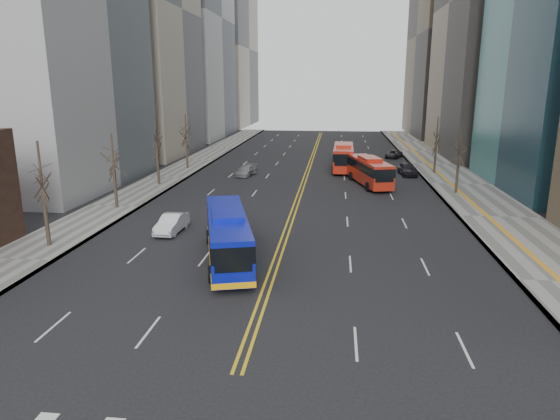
{
  "coord_description": "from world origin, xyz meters",
  "views": [
    {
      "loc": [
        3.61,
        -11.93,
        11.0
      ],
      "look_at": [
        0.6,
        14.8,
        4.19
      ],
      "focal_mm": 32.0,
      "sensor_mm": 36.0,
      "label": 1
    }
  ],
  "objects": [
    {
      "name": "sidewalk_right",
      "position": [
        17.5,
        45.0,
        0.07
      ],
      "size": [
        7.0,
        130.0,
        0.15
      ],
      "primitive_type": "cube",
      "color": "slate",
      "rests_on": "ground"
    },
    {
      "name": "sidewalk_left",
      "position": [
        -16.5,
        45.0,
        0.07
      ],
      "size": [
        5.0,
        130.0,
        0.15
      ],
      "primitive_type": "cube",
      "color": "slate",
      "rests_on": "ground"
    },
    {
      "name": "centerline",
      "position": [
        0.0,
        55.0,
        0.01
      ],
      "size": [
        0.55,
        100.0,
        0.01
      ],
      "color": "gold",
      "rests_on": "ground"
    },
    {
      "name": "street_trees",
      "position": [
        -7.18,
        34.55,
        4.87
      ],
      "size": [
        35.2,
        47.2,
        7.6
      ],
      "color": "#2F231D",
      "rests_on": "ground"
    },
    {
      "name": "blue_bus",
      "position": [
        -3.1,
        17.82,
        1.73
      ],
      "size": [
        5.31,
        11.52,
        3.3
      ],
      "color": "#0B16A7",
      "rests_on": "ground"
    },
    {
      "name": "red_bus_near",
      "position": [
        7.36,
        43.57,
        1.78
      ],
      "size": [
        4.72,
        10.21,
        3.19
      ],
      "color": "#B22313",
      "rests_on": "ground"
    },
    {
      "name": "red_bus_far",
      "position": [
        4.59,
        53.67,
        1.91
      ],
      "size": [
        2.88,
        10.84,
        3.44
      ],
      "color": "#B22313",
      "rests_on": "ground"
    },
    {
      "name": "car_white",
      "position": [
        -8.68,
        23.43,
        0.69
      ],
      "size": [
        1.67,
        4.27,
        1.38
      ],
      "primitive_type": "imported",
      "rotation": [
        0.0,
        0.0,
        -0.05
      ],
      "color": "silver",
      "rests_on": "ground"
    },
    {
      "name": "car_dark_mid",
      "position": [
        12.5,
        50.53,
        0.78
      ],
      "size": [
        2.23,
        4.74,
        1.57
      ],
      "primitive_type": "imported",
      "rotation": [
        0.0,
        0.0,
        0.08
      ],
      "color": "black",
      "rests_on": "ground"
    },
    {
      "name": "car_silver",
      "position": [
        -7.38,
        48.04,
        0.62
      ],
      "size": [
        2.52,
        4.52,
        1.24
      ],
      "primitive_type": "imported",
      "rotation": [
        0.0,
        0.0,
        -0.19
      ],
      "color": "gray",
      "rests_on": "ground"
    },
    {
      "name": "car_dark_far",
      "position": [
        12.39,
        65.59,
        0.57
      ],
      "size": [
        3.26,
        4.49,
        1.13
      ],
      "primitive_type": "imported",
      "rotation": [
        0.0,
        0.0,
        -0.38
      ],
      "color": "black",
      "rests_on": "ground"
    }
  ]
}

